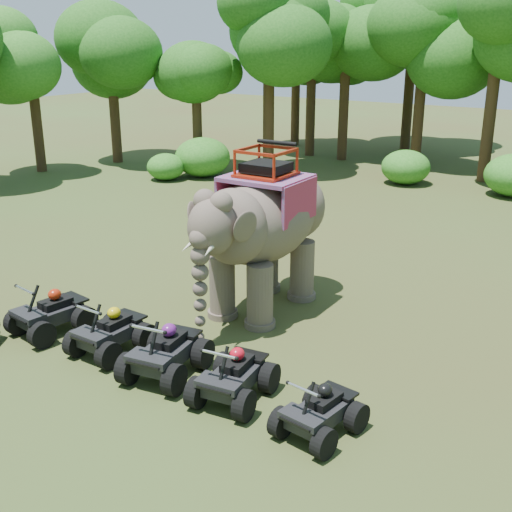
# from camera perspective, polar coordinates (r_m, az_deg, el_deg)

# --- Properties ---
(ground) EXTENTS (110.00, 110.00, 0.00)m
(ground) POSITION_cam_1_polar(r_m,az_deg,el_deg) (14.51, -2.63, -8.41)
(ground) COLOR #47381E
(ground) RESTS_ON ground
(elephant) EXTENTS (2.28, 5.04, 4.20)m
(elephant) POSITION_cam_1_polar(r_m,az_deg,el_deg) (16.01, 0.69, 2.39)
(elephant) COLOR brown
(elephant) RESTS_ON ground
(atv_0) EXTENTS (1.51, 1.92, 1.30)m
(atv_0) POSITION_cam_1_polar(r_m,az_deg,el_deg) (15.82, -17.85, -4.35)
(atv_0) COLOR black
(atv_0) RESTS_ON ground
(atv_1) EXTENTS (1.27, 1.72, 1.26)m
(atv_1) POSITION_cam_1_polar(r_m,az_deg,el_deg) (14.53, -12.87, -6.10)
(atv_1) COLOR black
(atv_1) RESTS_ON ground
(atv_2) EXTENTS (1.60, 2.01, 1.35)m
(atv_2) POSITION_cam_1_polar(r_m,az_deg,el_deg) (13.36, -8.05, -7.89)
(atv_2) COLOR black
(atv_2) RESTS_ON ground
(atv_3) EXTENTS (1.45, 1.85, 1.26)m
(atv_3) POSITION_cam_1_polar(r_m,az_deg,el_deg) (12.45, -2.00, -10.07)
(atv_3) COLOR black
(atv_3) RESTS_ON ground
(atv_4) EXTENTS (1.33, 1.69, 1.15)m
(atv_4) POSITION_cam_1_polar(r_m,az_deg,el_deg) (11.53, 5.70, -13.05)
(atv_4) COLOR black
(atv_4) RESTS_ON ground
(tree_0) EXTENTS (5.92, 5.92, 8.46)m
(tree_0) POSITION_cam_1_polar(r_m,az_deg,el_deg) (32.56, 20.29, 13.56)
(tree_0) COLOR #195114
(tree_0) RESTS_ON ground
(tree_27) EXTENTS (4.93, 4.93, 7.05)m
(tree_27) POSITION_cam_1_polar(r_m,az_deg,el_deg) (35.00, -19.09, 12.82)
(tree_27) COLOR #195114
(tree_27) RESTS_ON ground
(tree_28) EXTENTS (5.58, 5.58, 7.97)m
(tree_28) POSITION_cam_1_polar(r_m,az_deg,el_deg) (36.49, -12.61, 14.33)
(tree_28) COLOR #195114
(tree_28) RESTS_ON ground
(tree_29) EXTENTS (4.61, 4.61, 6.58)m
(tree_29) POSITION_cam_1_polar(r_m,az_deg,el_deg) (34.18, -5.30, 13.23)
(tree_29) COLOR #195114
(tree_29) RESTS_ON ground
(tree_30) EXTENTS (6.29, 6.29, 8.98)m
(tree_30) POSITION_cam_1_polar(r_m,az_deg,el_deg) (33.18, 1.14, 15.22)
(tree_30) COLOR #195114
(tree_30) RESTS_ON ground
(tree_31) EXTENTS (5.67, 5.67, 8.09)m
(tree_31) POSITION_cam_1_polar(r_m,az_deg,el_deg) (36.72, 7.89, 14.72)
(tree_31) COLOR #195114
(tree_31) RESTS_ON ground
(tree_32) EXTENTS (5.99, 5.99, 8.55)m
(tree_32) POSITION_cam_1_polar(r_m,az_deg,el_deg) (35.24, 14.46, 14.52)
(tree_32) COLOR #195114
(tree_32) RESTS_ON ground
(tree_35) EXTENTS (5.64, 5.64, 8.05)m
(tree_35) POSITION_cam_1_polar(r_m,az_deg,el_deg) (37.93, 4.94, 14.92)
(tree_35) COLOR #195114
(tree_35) RESTS_ON ground
(tree_38) EXTENTS (6.89, 6.89, 9.84)m
(tree_38) POSITION_cam_1_polar(r_m,az_deg,el_deg) (40.89, 13.59, 16.03)
(tree_38) COLOR #195114
(tree_38) RESTS_ON ground
(tree_42) EXTENTS (5.59, 5.59, 7.99)m
(tree_42) POSITION_cam_1_polar(r_m,az_deg,el_deg) (41.71, 3.57, 15.27)
(tree_42) COLOR #195114
(tree_42) RESTS_ON ground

